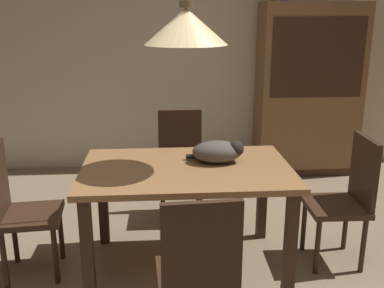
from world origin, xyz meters
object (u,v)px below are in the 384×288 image
Objects in this scene: chair_far_back at (180,159)px; hutch_bookcase at (308,93)px; dining_table at (186,181)px; chair_left_side at (17,205)px; chair_near_front at (198,271)px; chair_right_side at (347,195)px; pendant_lamp at (186,26)px; cat_sleeping at (219,151)px.

hutch_bookcase is (1.45, 1.04, 0.38)m from chair_far_back.
dining_table is 1.51× the size of chair_left_side.
dining_table is 0.76× the size of hutch_bookcase.
chair_far_back is 1.00× the size of chair_near_front.
chair_near_front is 1.00× the size of chair_left_side.
chair_far_back and chair_left_side have the same top height.
chair_right_side is (1.13, -0.88, 0.00)m from chair_far_back.
pendant_lamp is at bearing -82.87° from dining_table.
chair_right_side is at bearing 37.95° from chair_near_front.
pendant_lamp is at bearing -90.07° from chair_far_back.
dining_table is at bearing -127.17° from hutch_bookcase.
chair_right_side is 0.96m from cat_sleeping.
hutch_bookcase is (1.23, 1.83, 0.06)m from cat_sleeping.
pendant_lamp is at bearing -127.17° from hutch_bookcase.
dining_table is 1.51× the size of chair_near_front.
chair_far_back is 1.43m from chair_right_side.
pendant_lamp is at bearing 179.91° from chair_right_side.
dining_table is 1.51× the size of chair_right_side.
chair_near_front is (0.00, -0.88, -0.14)m from dining_table.
chair_right_side is at bearing -5.51° from cat_sleeping.
chair_far_back reaches higher than cat_sleeping.
chair_near_front is at bearing -117.41° from hutch_bookcase.
chair_left_side is at bearing -176.10° from cat_sleeping.
chair_left_side is 2.38× the size of cat_sleeping.
chair_left_side is at bearing 142.45° from chair_near_front.
chair_left_side is 0.50× the size of hutch_bookcase.
chair_left_side reaches higher than cat_sleeping.
chair_far_back is 1.43m from chair_left_side.
chair_right_side is 0.72× the size of pendant_lamp.
cat_sleeping is at bearing 20.61° from dining_table.
chair_left_side is 1.39m from cat_sleeping.
hutch_bookcase reaches higher than chair_left_side.
pendant_lamp is (-0.23, -0.09, 0.84)m from cat_sleeping.
chair_near_front is 0.72× the size of pendant_lamp.
cat_sleeping is (1.35, 0.09, 0.32)m from chair_left_side.
chair_right_side reaches higher than cat_sleeping.
chair_near_front is at bearing -89.69° from dining_table.
chair_left_side is at bearing -143.28° from hutch_bookcase.
pendant_lamp is (1.13, 0.01, 1.15)m from chair_left_side.
chair_left_side is (-1.13, -0.01, -0.14)m from dining_table.
pendant_lamp reaches higher than chair_left_side.
pendant_lamp reaches higher than cat_sleeping.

